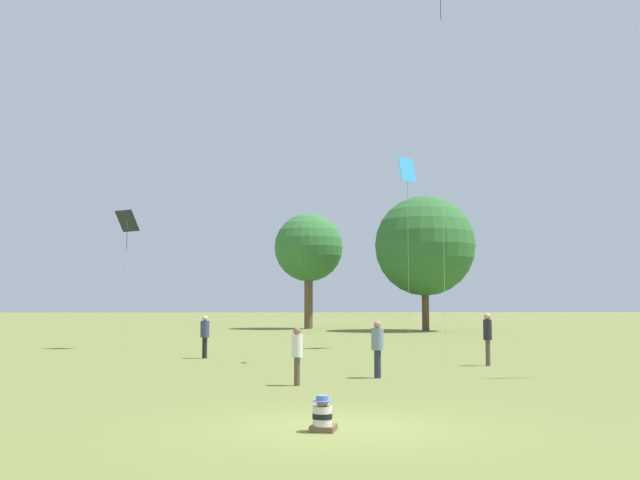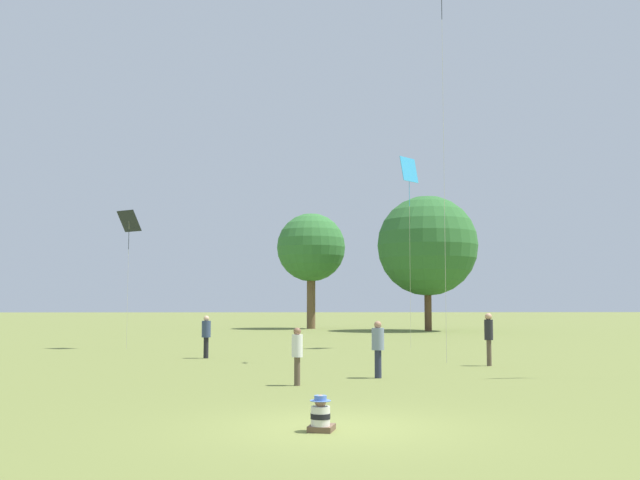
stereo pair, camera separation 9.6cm
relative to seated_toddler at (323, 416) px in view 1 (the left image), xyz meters
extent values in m
plane|color=olive|center=(0.33, 0.37, -0.26)|extent=(300.00, 300.00, 0.00)
cube|color=brown|center=(0.02, 0.07, -0.21)|extent=(0.52, 0.59, 0.10)
cylinder|color=silver|center=(-0.01, -0.02, 0.01)|extent=(0.40, 0.40, 0.33)
cylinder|color=black|center=(-0.01, -0.02, 0.01)|extent=(0.41, 0.41, 0.09)
sphere|color=#A37556|center=(-0.01, -0.02, 0.26)|extent=(0.21, 0.21, 0.21)
cylinder|color=#4C70B7|center=(-0.01, -0.02, 0.26)|extent=(0.36, 0.36, 0.01)
cylinder|color=#4C70B7|center=(-0.01, -0.02, 0.31)|extent=(0.21, 0.21, 0.09)
cylinder|color=black|center=(-3.88, 16.83, 0.15)|extent=(0.26, 0.26, 0.82)
cylinder|color=#334260|center=(-3.88, 16.83, 0.88)|extent=(0.48, 0.48, 0.65)
sphere|color=#DBAD89|center=(-3.88, 16.83, 1.30)|extent=(0.22, 0.22, 0.22)
cylinder|color=brown|center=(-0.36, 7.05, 0.11)|extent=(0.17, 0.17, 0.75)
cylinder|color=silver|center=(-0.36, 7.05, 0.78)|extent=(0.31, 0.31, 0.59)
sphere|color=brown|center=(-0.36, 7.05, 1.17)|extent=(0.20, 0.20, 0.20)
cylinder|color=brown|center=(6.33, 12.93, 0.19)|extent=(0.23, 0.23, 0.89)
cylinder|color=#232328|center=(6.33, 12.93, 0.98)|extent=(0.42, 0.42, 0.70)
sphere|color=tan|center=(6.33, 12.93, 1.44)|extent=(0.24, 0.24, 0.24)
cylinder|color=#282D42|center=(2.01, 8.92, 0.15)|extent=(0.26, 0.26, 0.81)
cylinder|color=gray|center=(2.01, 8.92, 0.87)|extent=(0.47, 0.47, 0.64)
sphere|color=#A37556|center=(2.01, 8.92, 1.28)|extent=(0.22, 0.22, 0.22)
cube|color=#1E2328|center=(-8.36, 23.12, 5.84)|extent=(1.27, 1.14, 0.98)
cylinder|color=#1E2328|center=(-8.36, 23.12, 4.96)|extent=(0.02, 0.02, 0.96)
cylinder|color=#BCB7A8|center=(-8.36, 23.12, 2.79)|extent=(0.01, 0.01, 6.09)
cylinder|color=#1E2328|center=(5.10, 14.16, 13.11)|extent=(0.02, 0.02, 1.13)
cylinder|color=#BCB7A8|center=(5.10, 14.16, 6.83)|extent=(0.01, 0.01, 14.18)
cube|color=#339EDB|center=(5.15, 22.68, 8.35)|extent=(1.03, 1.06, 1.21)
cylinder|color=#339EDB|center=(5.15, 22.68, 7.25)|extent=(0.02, 0.02, 1.34)
cylinder|color=#BCB7A8|center=(5.15, 22.68, 4.05)|extent=(0.01, 0.01, 8.60)
cylinder|color=brown|center=(1.06, 49.35, 2.34)|extent=(0.70, 0.70, 5.20)
sphere|color=#337033|center=(1.06, 49.35, 6.51)|extent=(5.70, 5.70, 5.70)
cylinder|color=brown|center=(9.89, 44.14, 1.95)|extent=(0.54, 0.54, 4.42)
sphere|color=#2D662D|center=(9.89, 44.14, 6.29)|extent=(7.71, 7.71, 7.71)
camera|label=1|loc=(-0.58, -12.95, 1.94)|focal=42.00mm
camera|label=2|loc=(-0.49, -12.95, 1.94)|focal=42.00mm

